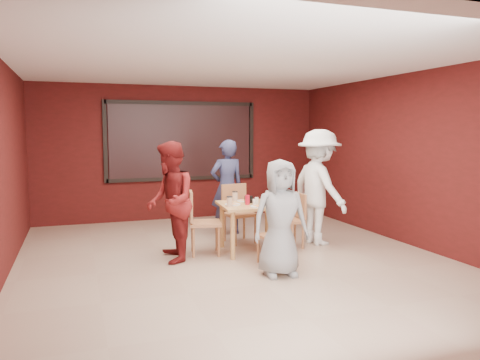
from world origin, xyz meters
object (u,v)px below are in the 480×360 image
object	(u,v)px
diner_back	(227,187)
diner_left	(170,202)
dining_table	(251,210)
chair_back	(238,209)
chair_left	(200,219)
chair_front	(276,233)
chair_right	(294,217)
diner_right	(319,187)
diner_front	(280,218)

from	to	relation	value
diner_back	diner_left	distance (m)	1.93
dining_table	chair_back	xyz separation A→B (m)	(0.02, 0.71, -0.11)
chair_back	chair_left	bearing A→B (deg)	-143.35
chair_left	diner_left	bearing A→B (deg)	-155.59
chair_front	chair_right	size ratio (longest dim) A/B	0.93
chair_back	dining_table	bearing A→B (deg)	-91.95
diner_back	diner_left	size ratio (longest dim) A/B	0.99
dining_table	diner_back	world-z (taller)	diner_back
chair_back	diner_right	bearing A→B (deg)	-26.00
diner_left	diner_front	bearing A→B (deg)	52.49
diner_front	diner_left	size ratio (longest dim) A/B	0.88
chair_left	chair_right	distance (m)	1.54
diner_back	diner_left	xyz separation A→B (m)	(-1.30, -1.42, 0.01)
chair_left	dining_table	bearing A→B (deg)	-7.48
diner_right	chair_right	bearing A→B (deg)	89.07
dining_table	chair_front	world-z (taller)	dining_table
dining_table	diner_back	distance (m)	1.32
diner_front	diner_right	bearing A→B (deg)	50.09
dining_table	chair_front	distance (m)	0.83
chair_back	chair_right	size ratio (longest dim) A/B	1.11
chair_front	chair_back	size ratio (longest dim) A/B	0.83
chair_left	chair_right	bearing A→B (deg)	-2.05
diner_front	chair_right	bearing A→B (deg)	61.59
diner_left	diner_right	distance (m)	2.52
diner_back	diner_front	bearing A→B (deg)	83.56
dining_table	diner_right	distance (m)	1.27
dining_table	chair_right	world-z (taller)	dining_table
chair_left	chair_back	bearing A→B (deg)	36.65
chair_left	diner_left	xyz separation A→B (m)	(-0.49, -0.22, 0.32)
chair_left	chair_right	world-z (taller)	chair_left
chair_right	diner_left	xyz separation A→B (m)	(-2.02, -0.17, 0.37)
chair_right	diner_front	bearing A→B (deg)	-122.40
diner_back	dining_table	bearing A→B (deg)	84.56
chair_right	chair_back	bearing A→B (deg)	137.74
dining_table	diner_right	size ratio (longest dim) A/B	0.55
chair_left	chair_right	size ratio (longest dim) A/B	1.11
chair_back	diner_right	distance (m)	1.41
dining_table	diner_left	world-z (taller)	diner_left
diner_back	chair_back	bearing A→B (deg)	85.43
dining_table	chair_back	world-z (taller)	chair_back
chair_back	diner_front	size ratio (longest dim) A/B	0.64
dining_table	diner_left	xyz separation A→B (m)	(-1.27, -0.12, 0.20)
diner_back	diner_right	size ratio (longest dim) A/B	0.90
chair_front	dining_table	bearing A→B (deg)	95.10
chair_right	diner_right	xyz separation A→B (m)	(0.49, 0.07, 0.45)
chair_right	diner_front	distance (m)	1.55
diner_back	diner_right	distance (m)	1.70
diner_left	diner_right	size ratio (longest dim) A/B	0.91
diner_back	diner_right	xyz separation A→B (m)	(1.21, -1.19, 0.09)
chair_back	diner_left	size ratio (longest dim) A/B	0.56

